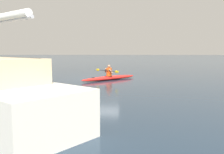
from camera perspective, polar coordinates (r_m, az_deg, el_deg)
ground_plane at (r=18.12m, az=-2.34°, el=-0.33°), size 160.00×160.00×0.00m
kayak at (r=17.22m, az=-0.58°, el=-0.21°), size 3.87×3.64×0.27m
kayaker at (r=17.13m, az=-0.74°, el=1.34°), size 1.69×1.83×0.79m
mooring_buoy_white_far at (r=16.85m, az=-23.56°, el=-0.56°), size 0.47×0.47×0.51m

